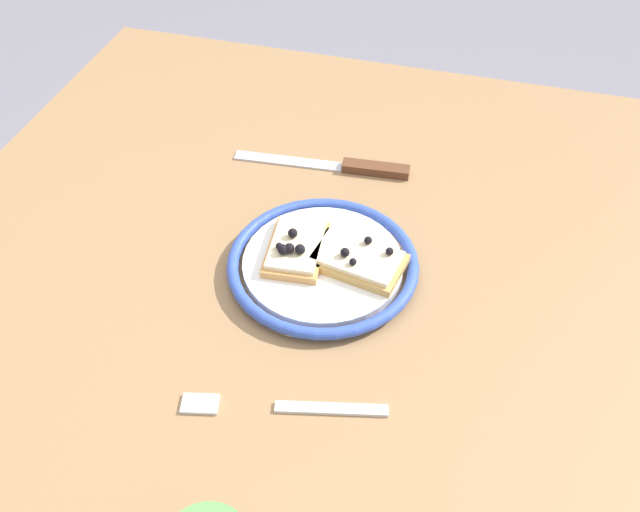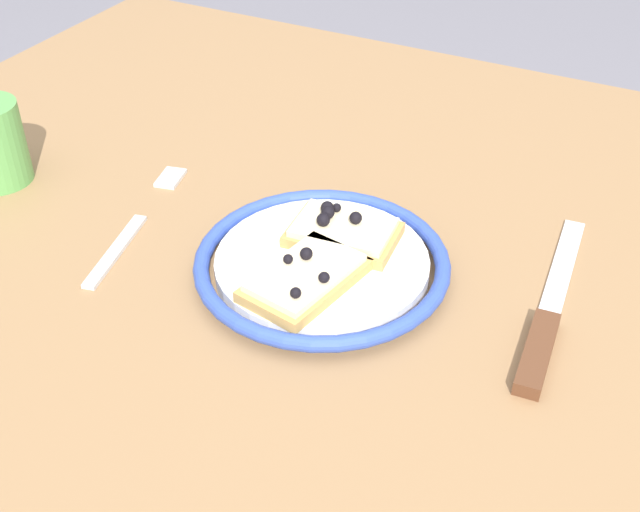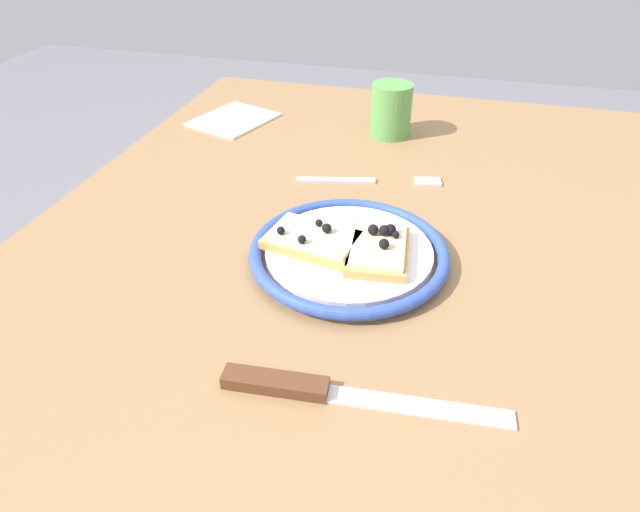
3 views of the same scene
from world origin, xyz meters
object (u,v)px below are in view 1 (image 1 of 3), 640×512
Objects in this scene: pizza_slice_near at (296,248)px; fork at (282,407)px; dining_table at (273,332)px; pizza_slice_far at (357,259)px; plate at (323,264)px; knife at (352,167)px.

pizza_slice_near is 0.20m from fork.
pizza_slice_far is at bearing -59.10° from dining_table.
fork is at bearing 171.68° from pizza_slice_far.
plate is (0.05, -0.05, 0.08)m from dining_table.
pizza_slice_near reaches higher than fork.
plate is 0.19m from fork.
plate is 0.04m from pizza_slice_near.
plate is 2.22× the size of pizza_slice_near.
fork is (-0.19, -0.01, -0.01)m from plate.
pizza_slice_near is (0.00, 0.03, 0.01)m from plate.
fork is at bearing -176.71° from plate.
dining_table is 4.38× the size of knife.
knife is (0.19, 0.01, -0.01)m from plate.
plate is at bearing -45.37° from dining_table.
knife is at bearing -8.55° from dining_table.
plate reaches higher than fork.
plate reaches higher than knife.
dining_table is at bearing 163.28° from pizza_slice_near.
dining_table is 5.28× the size of fork.
dining_table is 0.25m from knife.
knife is at bearing -6.25° from pizza_slice_near.
pizza_slice_near reaches higher than dining_table.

